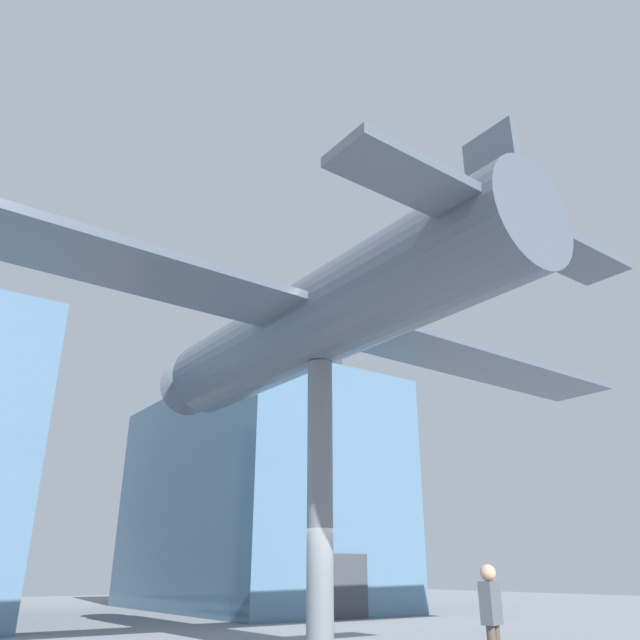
{
  "coord_description": "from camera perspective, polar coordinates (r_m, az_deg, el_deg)",
  "views": [
    {
      "loc": [
        -7.87,
        -11.11,
        1.68
      ],
      "look_at": [
        0.0,
        0.0,
        7.17
      ],
      "focal_mm": 35.0,
      "sensor_mm": 36.0,
      "label": 1
    }
  ],
  "objects": [
    {
      "name": "glass_pavilion_right",
      "position": [
        32.2,
        -6.04,
        -15.95
      ],
      "size": [
        8.44,
        15.03,
        10.56
      ],
      "color": "slate",
      "rests_on": "ground_plane"
    },
    {
      "name": "suspended_airplane",
      "position": [
        14.91,
        -0.69,
        -0.32
      ],
      "size": [
        21.8,
        13.63,
        3.09
      ],
      "rotation": [
        0.0,
        0.0,
        0.02
      ],
      "color": "#4C5666",
      "rests_on": "support_pylon_central"
    },
    {
      "name": "support_pylon_central",
      "position": [
        13.68,
        0.0,
        -16.2
      ],
      "size": [
        0.55,
        0.55,
        6.11
      ],
      "color": "slate",
      "rests_on": "ground_plane"
    },
    {
      "name": "visitor_person",
      "position": [
        11.69,
        15.4,
        -24.41
      ],
      "size": [
        0.44,
        0.32,
        1.79
      ],
      "rotation": [
        0.0,
        0.0,
        3.41
      ],
      "color": "#4C4238",
      "rests_on": "ground_plane"
    }
  ]
}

